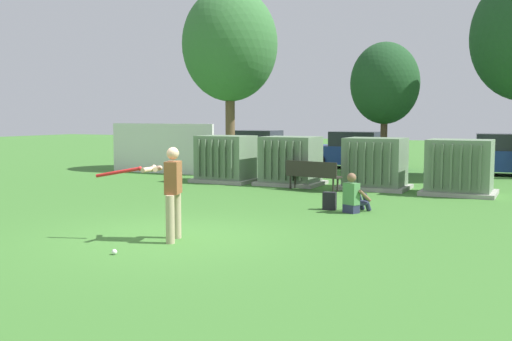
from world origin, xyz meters
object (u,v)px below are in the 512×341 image
object	(u,v)px
backpack	(330,201)
parked_car_left_of_center	(354,151)
seated_spectator	(354,197)
parked_car_right_of_center	(501,156)
transformer_west	(226,159)
parked_car_leftmost	(255,148)
batter	(170,189)
sports_ball	(114,252)
transformer_mid_east	(375,164)
transformer_mid_west	(291,161)
transformer_east	(459,168)
park_bench	(312,173)

from	to	relation	value
backpack	parked_car_left_of_center	world-z (taller)	parked_car_left_of_center
seated_spectator	parked_car_right_of_center	size ratio (longest dim) A/B	0.22
transformer_west	parked_car_leftmost	distance (m)	7.81
seated_spectator	parked_car_right_of_center	distance (m)	11.59
batter	sports_ball	world-z (taller)	batter
sports_ball	parked_car_leftmost	distance (m)	18.97
transformer_west	parked_car_left_of_center	bearing A→B (deg)	71.64
sports_ball	seated_spectator	size ratio (longest dim) A/B	0.09
transformer_west	batter	world-z (taller)	batter
transformer_mid_east	parked_car_right_of_center	size ratio (longest dim) A/B	0.48
transformer_mid_west	batter	world-z (taller)	batter
transformer_mid_east	batter	world-z (taller)	batter
sports_ball	transformer_mid_east	bearing A→B (deg)	81.91
seated_spectator	backpack	distance (m)	0.70
transformer_east	sports_ball	size ratio (longest dim) A/B	23.33
park_bench	transformer_mid_west	bearing A→B (deg)	136.59
parked_car_leftmost	seated_spectator	bearing A→B (deg)	-54.27
transformer_east	parked_car_right_of_center	world-z (taller)	same
batter	sports_ball	xyz separation A→B (m)	(-0.21, -1.35, -0.93)
transformer_east	sports_ball	world-z (taller)	transformer_east
transformer_east	seated_spectator	world-z (taller)	transformer_east
transformer_east	park_bench	size ratio (longest dim) A/B	1.14
parked_car_right_of_center	parked_car_left_of_center	bearing A→B (deg)	175.17
park_bench	seated_spectator	xyz separation A→B (m)	(2.40, -3.50, -0.16)
seated_spectator	parked_car_right_of_center	world-z (taller)	parked_car_right_of_center
sports_ball	backpack	xyz separation A→B (m)	(1.64, 6.15, 0.17)
transformer_east	park_bench	bearing A→B (deg)	-165.87
transformer_mid_east	transformer_east	size ratio (longest dim) A/B	1.00
transformer_mid_east	sports_ball	world-z (taller)	transformer_mid_east
sports_ball	seated_spectator	world-z (taller)	seated_spectator
sports_ball	parked_car_right_of_center	distance (m)	17.99
transformer_mid_west	parked_car_right_of_center	bearing A→B (deg)	47.45
transformer_mid_west	transformer_east	bearing A→B (deg)	-1.08
transformer_east	parked_car_right_of_center	xyz separation A→B (m)	(0.68, 6.76, -0.04)
parked_car_left_of_center	parked_car_right_of_center	world-z (taller)	same
seated_spectator	batter	bearing A→B (deg)	-114.28
park_bench	transformer_west	bearing A→B (deg)	164.52
transformer_mid_east	park_bench	distance (m)	2.08
backpack	transformer_mid_west	bearing A→B (deg)	123.27
transformer_east	batter	world-z (taller)	batter
parked_car_left_of_center	parked_car_right_of_center	size ratio (longest dim) A/B	0.99
backpack	parked_car_left_of_center	size ratio (longest dim) A/B	0.10
transformer_mid_east	transformer_east	world-z (taller)	same
park_bench	batter	world-z (taller)	batter
transformer_mid_west	parked_car_right_of_center	world-z (taller)	same
transformer_mid_east	parked_car_leftmost	world-z (taller)	same
sports_ball	parked_car_leftmost	bearing A→B (deg)	109.24
park_bench	parked_car_left_of_center	world-z (taller)	parked_car_left_of_center
park_bench	backpack	bearing A→B (deg)	-62.66
parked_car_right_of_center	transformer_west	bearing A→B (deg)	-141.32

